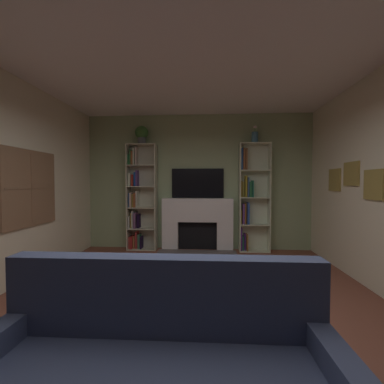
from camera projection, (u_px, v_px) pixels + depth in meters
name	position (u px, v px, depth m)	size (l,w,h in m)	color
ground_plane	(184.00, 325.00, 2.63)	(7.44, 7.44, 0.00)	brown
wall_back_accent	(198.00, 182.00, 5.70)	(4.92, 0.06, 2.90)	#96AA7E
ceiling	(183.00, 28.00, 2.53)	(4.92, 6.32, 0.06)	white
fireplace	(197.00, 222.00, 5.58)	(1.60, 0.53, 1.10)	white
tv	(198.00, 183.00, 5.64)	(1.11, 0.06, 0.63)	black
bookshelf_left	(139.00, 200.00, 5.66)	(0.62, 0.30, 2.25)	beige
bookshelf_right	(250.00, 198.00, 5.51)	(0.62, 0.29, 2.25)	beige
potted_plant	(142.00, 134.00, 5.57)	(0.28, 0.28, 0.39)	#50565A
vase_with_flowers	(255.00, 137.00, 5.41)	(0.13, 0.13, 0.36)	teal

